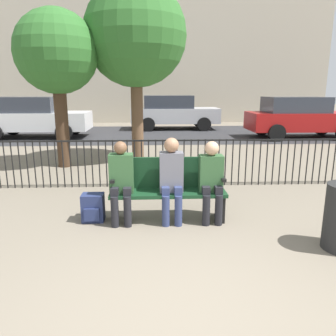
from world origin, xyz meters
The scene contains 13 objects.
ground_plane centered at (0.00, 0.00, 0.00)m, with size 80.00×80.00×0.00m, color #706656.
park_bench centered at (0.00, 2.34, 0.49)m, with size 1.70×0.45×0.92m.
seated_person_0 centered at (-0.67, 2.21, 0.66)m, with size 0.34×0.39×1.20m.
seated_person_1 centered at (0.05, 2.21, 0.70)m, with size 0.34×0.39×1.24m.
seated_person_2 centered at (0.63, 2.21, 0.67)m, with size 0.34×0.39×1.19m.
backpack centered at (-1.11, 2.27, 0.20)m, with size 0.32×0.28×0.41m.
fence_railing centered at (-0.02, 4.03, 0.56)m, with size 9.01×0.03×0.95m.
tree_0 centered at (-2.46, 5.89, 2.72)m, with size 1.96×1.96×3.74m.
tree_1 centered at (-0.63, 6.52, 3.22)m, with size 2.61×2.61×4.55m.
street_surface centered at (0.00, 12.00, 0.00)m, with size 24.00×6.00×0.01m.
parked_car_0 centered at (-4.98, 11.09, 0.84)m, with size 4.20×1.94×1.62m.
parked_car_1 centered at (5.62, 10.51, 0.84)m, with size 4.20×1.94×1.62m.
parked_car_2 centered at (0.78, 13.73, 0.84)m, with size 4.20×1.94×1.62m.
Camera 1 is at (-0.21, -2.33, 1.91)m, focal length 35.00 mm.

